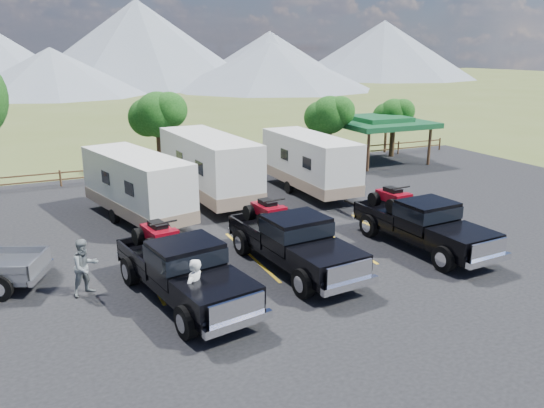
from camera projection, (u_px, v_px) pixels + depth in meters
name	position (u px, v px, depth m)	size (l,w,h in m)	color
ground	(350.00, 288.00, 17.82)	(320.00, 320.00, 0.00)	#4F5B26
asphalt_lot	(308.00, 257.00, 20.44)	(44.00, 34.00, 0.04)	black
stall_lines	(296.00, 248.00, 21.30)	(12.12, 5.50, 0.01)	gold
tree_ne_a	(329.00, 115.00, 35.26)	(3.11, 2.92, 4.76)	#301F12
tree_ne_b	(393.00, 114.00, 38.60)	(2.77, 2.59, 4.27)	#301F12
tree_north	(158.00, 115.00, 32.56)	(3.46, 3.24, 5.25)	#301F12
rail_fence	(224.00, 162.00, 34.61)	(36.12, 0.12, 1.00)	brown
pavilion	(379.00, 122.00, 37.03)	(6.20, 6.20, 3.22)	brown
mountain_range	(31.00, 48.00, 105.23)	(209.00, 71.00, 20.00)	gray
rig_left	(182.00, 267.00, 16.73)	(3.31, 6.92, 2.22)	black
rig_center	(292.00, 239.00, 19.17)	(2.88, 6.89, 2.24)	black
rig_right	(421.00, 222.00, 21.13)	(2.70, 6.73, 2.20)	black
trailer_left	(137.00, 186.00, 24.32)	(4.05, 8.91, 3.10)	white
trailer_center	(209.00, 167.00, 27.37)	(3.18, 9.96, 3.45)	white
trailer_right	(309.00, 163.00, 29.09)	(2.47, 9.09, 3.16)	white
person_a	(194.00, 291.00, 15.27)	(0.72, 0.47, 1.97)	silver
person_b	(85.00, 267.00, 17.07)	(0.92, 0.71, 1.88)	slate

